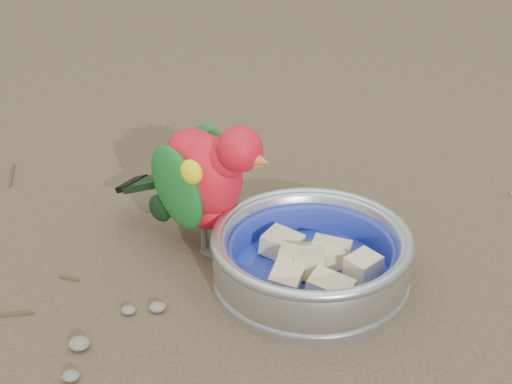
{
  "coord_description": "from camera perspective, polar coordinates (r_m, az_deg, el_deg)",
  "views": [
    {
      "loc": [
        -0.1,
        -0.58,
        0.49
      ],
      "look_at": [
        -0.04,
        0.16,
        0.08
      ],
      "focal_mm": 55.0,
      "sensor_mm": 36.0,
      "label": 1
    }
  ],
  "objects": [
    {
      "name": "bowl_wall",
      "position": [
        0.82,
        4.06,
        -4.5
      ],
      "size": [
        0.21,
        0.21,
        0.04
      ],
      "primitive_type": null,
      "color": "#B2B2BA",
      "rests_on": "food_bowl"
    },
    {
      "name": "ground_debris",
      "position": [
        0.79,
        6.7,
        -9.2
      ],
      "size": [
        0.9,
        0.8,
        0.01
      ],
      "primitive_type": null,
      "color": "tan",
      "rests_on": "ground"
    },
    {
      "name": "lory_parrot",
      "position": [
        0.86,
        -3.66,
        0.37
      ],
      "size": [
        0.2,
        0.19,
        0.15
      ],
      "primitive_type": null,
      "rotation": [
        0.0,
        0.0,
        -2.26
      ],
      "color": "red",
      "rests_on": "ground"
    },
    {
      "name": "food_bowl",
      "position": [
        0.84,
        3.99,
        -6.22
      ],
      "size": [
        0.21,
        0.21,
        0.02
      ],
      "primitive_type": "cylinder",
      "color": "#B2B2BA",
      "rests_on": "ground"
    },
    {
      "name": "fruit_wedges",
      "position": [
        0.82,
        4.04,
        -4.91
      ],
      "size": [
        0.12,
        0.12,
        0.03
      ],
      "primitive_type": null,
      "color": "beige",
      "rests_on": "food_bowl"
    },
    {
      "name": "ground",
      "position": [
        0.76,
        4.25,
        -10.9
      ],
      "size": [
        60.0,
        60.0,
        0.0
      ],
      "primitive_type": "plane",
      "color": "brown"
    }
  ]
}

